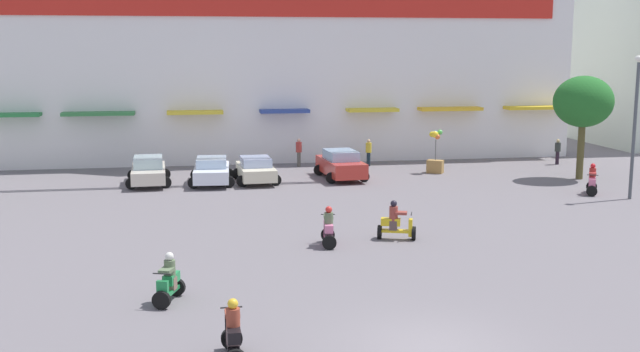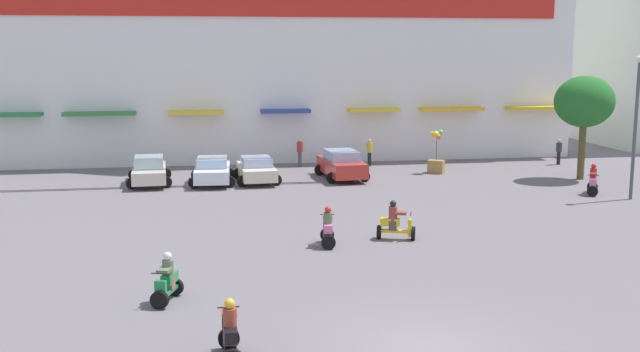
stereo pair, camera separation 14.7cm
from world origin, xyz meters
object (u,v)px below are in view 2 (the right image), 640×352
(scooter_rider_3, at_px, (328,229))
(plaza_tree_1, at_px, (584,102))
(pedestrian_3, at_px, (370,151))
(scooter_rider_2, at_px, (395,224))
(streetlamp_near, at_px, (636,116))
(parked_car_3, at_px, (342,164))
(scooter_rider_0, at_px, (167,282))
(balloon_vendor_cart, at_px, (436,156))
(parked_car_2, at_px, (256,169))
(pedestrian_0, at_px, (559,150))
(scooter_rider_4, at_px, (230,334))
(pedestrian_1, at_px, (300,151))
(parked_car_0, at_px, (149,170))
(scooter_rider_1, at_px, (593,182))
(parked_car_1, at_px, (212,170))

(scooter_rider_3, bearing_deg, plaza_tree_1, 36.13)
(scooter_rider_3, xyz_separation_m, pedestrian_3, (5.79, 18.34, 0.31))
(plaza_tree_1, bearing_deg, scooter_rider_2, -140.06)
(streetlamp_near, bearing_deg, parked_car_3, 147.65)
(scooter_rider_2, bearing_deg, scooter_rider_0, -144.35)
(balloon_vendor_cart, bearing_deg, parked_car_2, -172.61)
(parked_car_2, height_order, streetlamp_near, streetlamp_near)
(pedestrian_0, bearing_deg, plaza_tree_1, -104.03)
(streetlamp_near, bearing_deg, plaza_tree_1, 85.86)
(scooter_rider_4, height_order, pedestrian_0, pedestrian_0)
(pedestrian_1, bearing_deg, parked_car_0, -151.93)
(pedestrian_3, bearing_deg, parked_car_2, -147.74)
(scooter_rider_0, xyz_separation_m, pedestrian_0, (23.06, 22.40, 0.31))
(scooter_rider_3, xyz_separation_m, balloon_vendor_cart, (8.97, 15.10, 0.37))
(scooter_rider_2, distance_m, pedestrian_3, 18.11)
(scooter_rider_0, distance_m, streetlamp_near, 24.53)
(parked_car_3, distance_m, scooter_rider_2, 13.64)
(scooter_rider_1, bearing_deg, pedestrian_1, 139.88)
(parked_car_0, distance_m, pedestrian_3, 13.62)
(scooter_rider_2, bearing_deg, pedestrian_3, 80.10)
(parked_car_1, distance_m, balloon_vendor_cart, 12.90)
(scooter_rider_1, distance_m, pedestrian_3, 13.86)
(pedestrian_3, bearing_deg, scooter_rider_0, -115.57)
(parked_car_3, bearing_deg, scooter_rider_1, -29.50)
(pedestrian_3, bearing_deg, parked_car_1, -154.13)
(scooter_rider_3, height_order, scooter_rider_4, scooter_rider_4)
(streetlamp_near, bearing_deg, scooter_rider_3, -158.61)
(streetlamp_near, distance_m, balloon_vendor_cart, 11.60)
(parked_car_2, bearing_deg, balloon_vendor_cart, 7.39)
(parked_car_1, height_order, scooter_rider_0, scooter_rider_0)
(balloon_vendor_cart, bearing_deg, scooter_rider_3, -120.73)
(parked_car_2, xyz_separation_m, pedestrian_3, (7.28, 4.60, 0.23))
(parked_car_2, xyz_separation_m, pedestrian_0, (18.98, 3.25, 0.20))
(plaza_tree_1, xyz_separation_m, scooter_rider_1, (-1.55, -4.14, -3.60))
(parked_car_3, xyz_separation_m, balloon_vendor_cart, (5.74, 0.97, 0.20))
(parked_car_1, xyz_separation_m, balloon_vendor_cart, (12.82, 1.43, 0.27))
(parked_car_0, height_order, balloon_vendor_cart, balloon_vendor_cart)
(scooter_rider_0, relative_size, pedestrian_3, 0.88)
(parked_car_1, height_order, parked_car_2, parked_car_1)
(scooter_rider_4, bearing_deg, parked_car_0, 97.50)
(scooter_rider_0, xyz_separation_m, scooter_rider_4, (1.57, -4.41, 0.05))
(parked_car_1, relative_size, parked_car_3, 0.94)
(parked_car_3, height_order, pedestrian_0, pedestrian_0)
(parked_car_0, relative_size, parked_car_2, 1.10)
(scooter_rider_0, bearing_deg, pedestrian_0, 44.17)
(plaza_tree_1, distance_m, parked_car_3, 13.60)
(parked_car_1, xyz_separation_m, parked_car_3, (7.08, 0.46, 0.08))
(scooter_rider_0, bearing_deg, pedestrian_1, 73.58)
(parked_car_3, bearing_deg, pedestrian_3, 58.76)
(scooter_rider_0, distance_m, pedestrian_3, 26.33)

